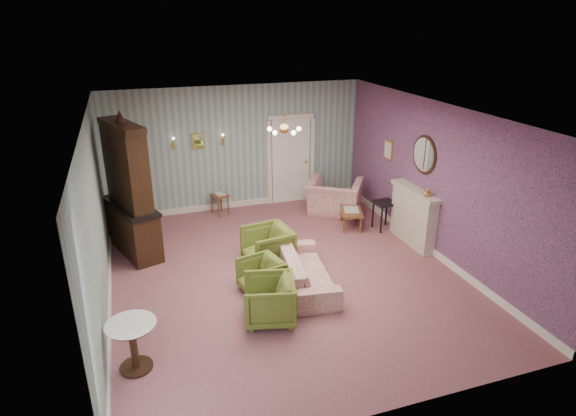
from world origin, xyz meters
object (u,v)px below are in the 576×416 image
object	(u,v)px
wingback_chair	(335,192)
side_table_black	(384,215)
olive_chair_b	(261,274)
olive_chair_c	(268,245)
fireplace	(413,216)
coffee_table	(351,218)
dresser	(128,186)
sofa_chintz	(306,265)
olive_chair_a	(269,298)
pedestal_table	(134,346)

from	to	relation	value
wingback_chair	side_table_black	world-z (taller)	wingback_chair
olive_chair_b	olive_chair_c	bearing A→B (deg)	143.19
side_table_black	wingback_chair	bearing A→B (deg)	118.05
olive_chair_c	fireplace	size ratio (longest dim) A/B	0.59
wingback_chair	side_table_black	bearing A→B (deg)	151.89
coffee_table	fireplace	bearing A→B (deg)	-53.37
dresser	coffee_table	distance (m)	4.69
fireplace	sofa_chintz	bearing A→B (deg)	-161.57
olive_chair_b	wingback_chair	xyz separation A→B (m)	(2.57, 2.83, 0.20)
wingback_chair	dresser	xyz separation A→B (m)	(-4.52, -0.60, 0.83)
coffee_table	olive_chair_c	bearing A→B (deg)	-153.45
olive_chair_a	pedestal_table	size ratio (longest dim) A/B	1.09
olive_chair_b	sofa_chintz	world-z (taller)	sofa_chintz
olive_chair_b	wingback_chair	world-z (taller)	wingback_chair
olive_chair_a	dresser	world-z (taller)	dresser
pedestal_table	olive_chair_b	bearing A→B (deg)	32.30
olive_chair_a	fireplace	world-z (taller)	fireplace
fireplace	olive_chair_b	bearing A→B (deg)	-166.02
dresser	fireplace	bearing A→B (deg)	-33.74
olive_chair_a	side_table_black	distance (m)	4.13
wingback_chair	coffee_table	world-z (taller)	wingback_chair
side_table_black	sofa_chintz	bearing A→B (deg)	-145.59
wingback_chair	dresser	size ratio (longest dim) A/B	0.44
sofa_chintz	dresser	world-z (taller)	dresser
dresser	side_table_black	bearing A→B (deg)	-25.99
dresser	fireplace	size ratio (longest dim) A/B	1.95
dresser	side_table_black	xyz separation A→B (m)	(5.16, -0.60, -1.04)
olive_chair_a	pedestal_table	xyz separation A→B (m)	(-1.98, -0.49, -0.03)
coffee_table	pedestal_table	distance (m)	5.72
wingback_chair	fireplace	world-z (taller)	fireplace
fireplace	side_table_black	bearing A→B (deg)	105.10
olive_chair_b	fireplace	distance (m)	3.54
olive_chair_a	pedestal_table	bearing A→B (deg)	-62.04
wingback_chair	fireplace	size ratio (longest dim) A/B	0.86
olive_chair_c	side_table_black	size ratio (longest dim) A/B	1.29
fireplace	coffee_table	size ratio (longest dim) A/B	1.77
olive_chair_b	wingback_chair	bearing A→B (deg)	124.33
olive_chair_c	fireplace	world-z (taller)	fireplace
olive_chair_a	olive_chair_b	size ratio (longest dim) A/B	1.18
olive_chair_b	coffee_table	size ratio (longest dim) A/B	0.83
olive_chair_c	coffee_table	bearing A→B (deg)	109.37
fireplace	coffee_table	bearing A→B (deg)	126.63
olive_chair_b	olive_chair_c	size ratio (longest dim) A/B	0.80
dresser	pedestal_table	xyz separation A→B (m)	(-0.14, -3.55, -1.01)
olive_chair_a	fireplace	size ratio (longest dim) A/B	0.55
fireplace	coffee_table	distance (m)	1.44
wingback_chair	pedestal_table	xyz separation A→B (m)	(-4.66, -4.15, -0.17)
olive_chair_a	wingback_chair	xyz separation A→B (m)	(2.68, 3.66, 0.14)
dresser	pedestal_table	distance (m)	3.70
olive_chair_b	olive_chair_c	distance (m)	0.94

